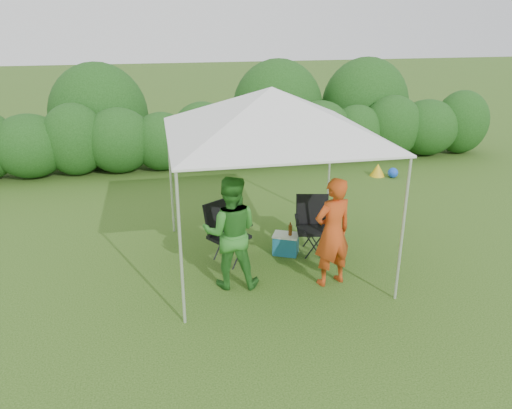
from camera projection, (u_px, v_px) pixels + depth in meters
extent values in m
plane|color=#3E611E|center=(277.00, 275.00, 7.80)|extent=(70.00, 70.00, 0.00)
ellipsoid|color=#1F4F18|center=(30.00, 146.00, 12.12)|extent=(1.80, 1.53, 1.57)
cylinder|color=#382616|center=(34.00, 171.00, 12.36)|extent=(0.12, 0.12, 0.30)
ellipsoid|color=#1F4F18|center=(74.00, 140.00, 12.28)|extent=(1.57, 1.34, 1.80)
cylinder|color=#382616|center=(78.00, 169.00, 12.55)|extent=(0.12, 0.12, 0.30)
ellipsoid|color=#1F4F18|center=(119.00, 141.00, 12.50)|extent=(1.72, 1.47, 1.65)
cylinder|color=#382616|center=(121.00, 166.00, 12.75)|extent=(0.12, 0.12, 0.30)
ellipsoid|color=#1F4F18|center=(162.00, 141.00, 12.72)|extent=(1.50, 1.28, 1.50)
cylinder|color=#382616|center=(163.00, 164.00, 12.94)|extent=(0.12, 0.12, 0.30)
ellipsoid|color=#1F4F18|center=(203.00, 135.00, 12.88)|extent=(1.65, 1.40, 1.73)
cylinder|color=#382616|center=(204.00, 162.00, 13.14)|extent=(0.12, 0.12, 0.30)
ellipsoid|color=#1F4F18|center=(243.00, 136.00, 13.10)|extent=(1.80, 1.53, 1.57)
cylinder|color=#382616|center=(243.00, 160.00, 13.33)|extent=(0.12, 0.12, 0.30)
ellipsoid|color=#1F4F18|center=(282.00, 130.00, 13.25)|extent=(1.58, 1.34, 1.80)
cylinder|color=#382616|center=(282.00, 157.00, 13.52)|extent=(0.12, 0.12, 0.30)
ellipsoid|color=#1F4F18|center=(320.00, 131.00, 13.48)|extent=(1.72, 1.47, 1.65)
cylinder|color=#382616|center=(319.00, 155.00, 13.72)|extent=(0.12, 0.12, 0.30)
ellipsoid|color=#1F4F18|center=(356.00, 132.00, 13.70)|extent=(1.50, 1.28, 1.50)
cylinder|color=#382616|center=(355.00, 153.00, 13.91)|extent=(0.12, 0.12, 0.30)
ellipsoid|color=#1F4F18|center=(392.00, 126.00, 13.85)|extent=(1.65, 1.40, 1.73)
cylinder|color=#382616|center=(390.00, 151.00, 14.11)|extent=(0.12, 0.12, 0.30)
ellipsoid|color=#1F4F18|center=(427.00, 127.00, 14.07)|extent=(1.80, 1.53, 1.57)
cylinder|color=#382616|center=(424.00, 149.00, 14.30)|extent=(0.12, 0.12, 0.30)
ellipsoid|color=#1F4F18|center=(461.00, 122.00, 14.23)|extent=(1.57, 1.34, 1.80)
cylinder|color=#382616|center=(457.00, 148.00, 14.50)|extent=(0.12, 0.12, 0.30)
cylinder|color=silver|center=(181.00, 251.00, 6.23)|extent=(0.04, 0.04, 2.10)
cylinder|color=silver|center=(402.00, 232.00, 6.79)|extent=(0.04, 0.04, 2.10)
cylinder|color=silver|center=(171.00, 178.00, 8.98)|extent=(0.04, 0.04, 2.10)
cylinder|color=silver|center=(329.00, 168.00, 9.53)|extent=(0.04, 0.04, 2.10)
cube|color=white|center=(271.00, 135.00, 7.50)|extent=(3.10, 3.10, 0.03)
pyramid|color=white|center=(272.00, 111.00, 7.36)|extent=(3.10, 3.10, 0.70)
cube|color=black|center=(313.00, 229.00, 8.38)|extent=(0.62, 0.59, 0.05)
cube|color=black|center=(312.00, 209.00, 8.48)|extent=(0.55, 0.25, 0.51)
cube|color=black|center=(297.00, 219.00, 8.31)|extent=(0.14, 0.45, 0.03)
cube|color=black|center=(330.00, 219.00, 8.31)|extent=(0.14, 0.45, 0.03)
cylinder|color=black|center=(300.00, 247.00, 8.25)|extent=(0.02, 0.02, 0.43)
cylinder|color=black|center=(327.00, 247.00, 8.25)|extent=(0.02, 0.02, 0.43)
cylinder|color=black|center=(298.00, 235.00, 8.67)|extent=(0.02, 0.02, 0.43)
cylinder|color=black|center=(324.00, 235.00, 8.66)|extent=(0.02, 0.02, 0.43)
cube|color=black|center=(229.00, 237.00, 8.06)|extent=(0.74, 0.72, 0.05)
cube|color=black|center=(219.00, 216.00, 8.11)|extent=(0.54, 0.43, 0.53)
cube|color=black|center=(215.00, 231.00, 7.80)|extent=(0.30, 0.42, 0.03)
cube|color=black|center=(242.00, 221.00, 8.18)|extent=(0.30, 0.42, 0.03)
cylinder|color=black|center=(228.00, 259.00, 7.83)|extent=(0.03, 0.03, 0.44)
cylinder|color=black|center=(249.00, 250.00, 8.14)|extent=(0.03, 0.03, 0.44)
cylinder|color=black|center=(209.00, 249.00, 8.14)|extent=(0.03, 0.03, 0.44)
cylinder|color=black|center=(230.00, 241.00, 8.45)|extent=(0.03, 0.03, 0.44)
imported|color=#C24116|center=(333.00, 232.00, 7.28)|extent=(0.70, 0.55, 1.68)
imported|color=#307C28|center=(231.00, 232.00, 7.24)|extent=(0.94, 0.79, 1.71)
cube|color=#1D6386|center=(286.00, 245.00, 8.43)|extent=(0.49, 0.43, 0.33)
cube|color=silver|center=(286.00, 235.00, 8.37)|extent=(0.51, 0.46, 0.03)
cylinder|color=#592D0C|center=(290.00, 229.00, 8.30)|extent=(0.06, 0.06, 0.23)
cone|color=gold|center=(378.00, 170.00, 12.44)|extent=(0.37, 0.37, 0.31)
sphere|color=blue|center=(393.00, 173.00, 12.32)|extent=(0.25, 0.25, 0.25)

